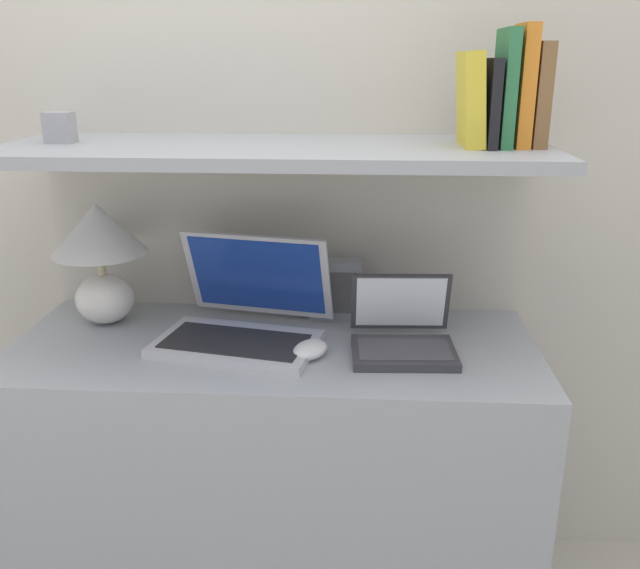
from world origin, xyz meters
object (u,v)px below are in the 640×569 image
(book_green, at_px, (505,89))
(book_black, at_px, (489,103))
(computer_mouse, at_px, (310,350))
(router_box, at_px, (336,289))
(book_brown, at_px, (539,95))
(laptop_small, at_px, (403,336))
(table_lamp, at_px, (100,249))
(shelf_gadget, at_px, (60,128))
(book_yellow, at_px, (470,99))
(laptop_large, at_px, (244,319))
(book_orange, at_px, (523,86))

(book_green, xyz_separation_m, book_black, (-0.03, 0.00, -0.03))
(computer_mouse, bearing_deg, router_box, 79.53)
(book_brown, xyz_separation_m, book_black, (-0.10, 0.00, -0.02))
(laptop_small, bearing_deg, table_lamp, 169.68)
(table_lamp, bearing_deg, book_green, -2.99)
(book_green, height_order, shelf_gadget, book_green)
(book_black, xyz_separation_m, shelf_gadget, (-0.97, -0.00, -0.06))
(router_box, bearing_deg, book_black, -19.41)
(book_green, bearing_deg, book_yellow, 180.00)
(book_brown, bearing_deg, computer_mouse, -164.32)
(book_yellow, bearing_deg, laptop_large, -175.20)
(computer_mouse, bearing_deg, book_black, 19.64)
(book_green, height_order, book_yellow, book_green)
(book_orange, xyz_separation_m, book_black, (-0.07, 0.00, -0.04))
(laptop_small, bearing_deg, book_black, 26.77)
(laptop_small, bearing_deg, computer_mouse, -166.72)
(shelf_gadget, bearing_deg, laptop_small, -6.24)
(laptop_large, height_order, book_orange, book_orange)
(laptop_small, distance_m, router_box, 0.27)
(router_box, distance_m, book_green, 0.64)
(book_black, bearing_deg, laptop_large, -175.56)
(laptop_small, xyz_separation_m, book_orange, (0.24, 0.09, 0.56))
(router_box, bearing_deg, book_brown, -15.06)
(laptop_large, distance_m, shelf_gadget, 0.61)
(router_box, xyz_separation_m, book_black, (0.34, -0.12, 0.48))
(computer_mouse, xyz_separation_m, shelf_gadget, (-0.59, 0.14, 0.48))
(laptop_large, xyz_separation_m, book_yellow, (0.51, 0.04, 0.51))
(laptop_small, xyz_separation_m, shelf_gadget, (-0.80, 0.09, 0.46))
(computer_mouse, relative_size, book_black, 0.64)
(book_black, bearing_deg, computer_mouse, -160.36)
(table_lamp, bearing_deg, computer_mouse, -19.04)
(laptop_small, distance_m, book_orange, 0.61)
(computer_mouse, bearing_deg, book_orange, 16.86)
(laptop_small, xyz_separation_m, book_brown, (0.28, 0.09, 0.54))
(table_lamp, distance_m, book_black, 1.00)
(shelf_gadget, bearing_deg, table_lamp, 48.98)
(book_orange, distance_m, book_green, 0.04)
(book_orange, xyz_separation_m, book_green, (-0.04, 0.00, -0.00))
(laptop_small, distance_m, book_green, 0.59)
(laptop_small, height_order, book_green, book_green)
(book_brown, bearing_deg, laptop_large, -176.26)
(book_green, bearing_deg, book_black, 180.00)
(shelf_gadget, bearing_deg, computer_mouse, -13.17)
(laptop_large, relative_size, router_box, 2.72)
(laptop_large, relative_size, book_yellow, 2.09)
(table_lamp, bearing_deg, laptop_large, -13.89)
(book_orange, distance_m, book_yellow, 0.11)
(computer_mouse, relative_size, router_box, 0.76)
(laptop_large, xyz_separation_m, book_black, (0.55, 0.04, 0.51))
(table_lamp, distance_m, computer_mouse, 0.60)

